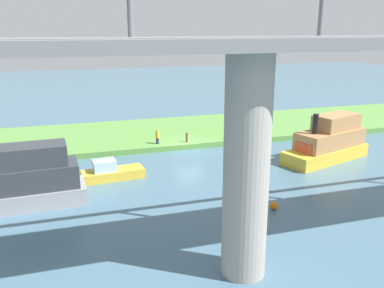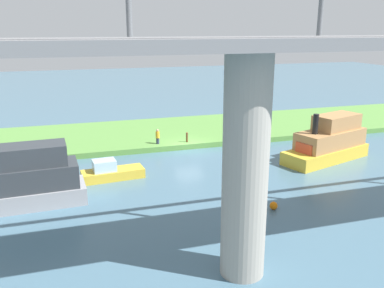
{
  "view_description": "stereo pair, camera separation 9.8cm",
  "coord_description": "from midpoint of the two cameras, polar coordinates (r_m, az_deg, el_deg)",
  "views": [
    {
      "loc": [
        10.67,
        35.1,
        10.97
      ],
      "look_at": [
        1.25,
        5.0,
        2.0
      ],
      "focal_mm": 38.64,
      "sensor_mm": 36.0,
      "label": 1
    },
    {
      "loc": [
        10.58,
        35.13,
        10.97
      ],
      "look_at": [
        1.25,
        5.0,
        2.0
      ],
      "focal_mm": 38.64,
      "sensor_mm": 36.0,
      "label": 2
    }
  ],
  "objects": [
    {
      "name": "motorboat_white",
      "position": [
        36.9,
        18.25,
        0.28
      ],
      "size": [
        8.67,
        5.1,
        4.2
      ],
      "color": "gold",
      "rests_on": "ground"
    },
    {
      "name": "bridge_pylon",
      "position": [
        18.01,
        7.36,
        -3.5
      ],
      "size": [
        2.02,
        2.02,
        10.07
      ],
      "primitive_type": "cylinder",
      "color": "#9E998E",
      "rests_on": "ground"
    },
    {
      "name": "mooring_post",
      "position": [
        38.81,
        -0.8,
        0.93
      ],
      "size": [
        0.2,
        0.2,
        0.92
      ],
      "primitive_type": "cylinder",
      "color": "brown",
      "rests_on": "grassy_bank"
    },
    {
      "name": "person_on_bank",
      "position": [
        38.34,
        -4.87,
        1.05
      ],
      "size": [
        0.48,
        0.48,
        1.39
      ],
      "color": "#2D334C",
      "rests_on": "grassy_bank"
    },
    {
      "name": "bridge_span",
      "position": [
        17.02,
        8.01,
        14.38
      ],
      "size": [
        62.6,
        4.3,
        3.25
      ],
      "color": "slate",
      "rests_on": "bridge_pylon"
    },
    {
      "name": "marker_buoy",
      "position": [
        26.47,
        11.14,
        -8.34
      ],
      "size": [
        0.5,
        0.5,
        0.5
      ],
      "primitive_type": "sphere",
      "color": "orange",
      "rests_on": "ground"
    },
    {
      "name": "ground_plane",
      "position": [
        38.29,
        -0.53,
        -0.77
      ],
      "size": [
        160.0,
        160.0,
        0.0
      ],
      "primitive_type": "plane",
      "color": "#476B7F"
    },
    {
      "name": "pontoon_yellow",
      "position": [
        34.69,
        -21.68,
        -2.78
      ],
      "size": [
        4.57,
        1.66,
        1.52
      ],
      "color": "red",
      "rests_on": "ground"
    },
    {
      "name": "houseboat_blue",
      "position": [
        28.13,
        -22.73,
        -4.88
      ],
      "size": [
        8.56,
        3.22,
        4.31
      ],
      "color": "#99999E",
      "rests_on": "ground"
    },
    {
      "name": "grassy_bank",
      "position": [
        43.8,
        -2.81,
        1.69
      ],
      "size": [
        80.0,
        12.0,
        0.5
      ],
      "primitive_type": "cube",
      "color": "#5B9342",
      "rests_on": "ground"
    },
    {
      "name": "riverboat_paddlewheel",
      "position": [
        31.44,
        -11.22,
        -3.81
      ],
      "size": [
        4.69,
        2.01,
        1.52
      ],
      "color": "gold",
      "rests_on": "ground"
    }
  ]
}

